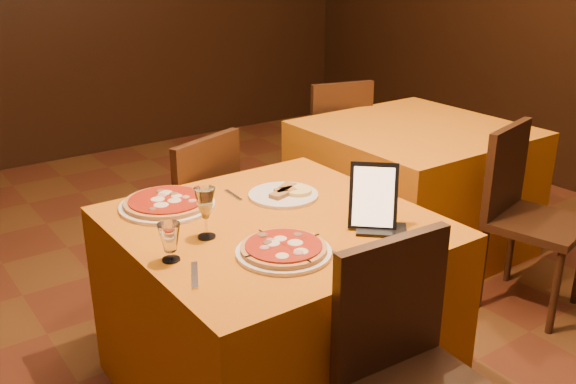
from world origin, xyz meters
TOP-DOWN VIEW (x-y plane):
  - floor at (0.00, 0.00)m, footprint 6.00×7.00m
  - main_table at (-0.08, -0.06)m, footprint 1.10×1.10m
  - side_table at (1.32, 0.57)m, footprint 1.10×1.10m
  - chair_main_far at (-0.08, 0.75)m, footprint 0.54×0.54m
  - chair_side_near at (1.32, -0.27)m, footprint 0.58×0.58m
  - chair_side_far at (1.32, 1.35)m, footprint 0.44×0.44m
  - pizza_near at (-0.21, -0.31)m, footprint 0.32×0.32m
  - pizza_far at (-0.35, 0.29)m, footprint 0.38×0.38m
  - cutlet_dish at (0.09, 0.12)m, footprint 0.29×0.29m
  - wine_glass at (-0.36, -0.05)m, footprint 0.10×0.10m
  - water_glass at (-0.54, -0.13)m, footprint 0.10×0.10m
  - tablet at (0.18, -0.31)m, footprint 0.19×0.19m
  - knife at (-0.10, -0.34)m, footprint 0.09×0.22m
  - fork_near at (-0.53, -0.27)m, footprint 0.10×0.16m
  - fork_far at (-0.08, 0.25)m, footprint 0.02×0.14m

SIDE VIEW (x-z plane):
  - floor at x=0.00m, z-range -0.01..0.00m
  - main_table at x=-0.08m, z-range 0.00..0.75m
  - side_table at x=1.32m, z-range 0.00..0.75m
  - chair_main_far at x=-0.08m, z-range 0.00..0.91m
  - chair_side_near at x=1.32m, z-range 0.00..0.91m
  - chair_side_far at x=1.32m, z-range 0.00..0.91m
  - knife at x=-0.10m, z-range 0.75..0.76m
  - fork_near at x=-0.53m, z-range 0.75..0.76m
  - fork_far at x=-0.08m, z-range 0.75..0.76m
  - cutlet_dish at x=0.09m, z-range 0.75..0.78m
  - pizza_far at x=-0.35m, z-range 0.75..0.78m
  - pizza_near at x=-0.21m, z-range 0.75..0.78m
  - water_glass at x=-0.54m, z-range 0.75..0.88m
  - wine_glass at x=-0.36m, z-range 0.75..0.94m
  - tablet at x=0.18m, z-range 0.75..0.99m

